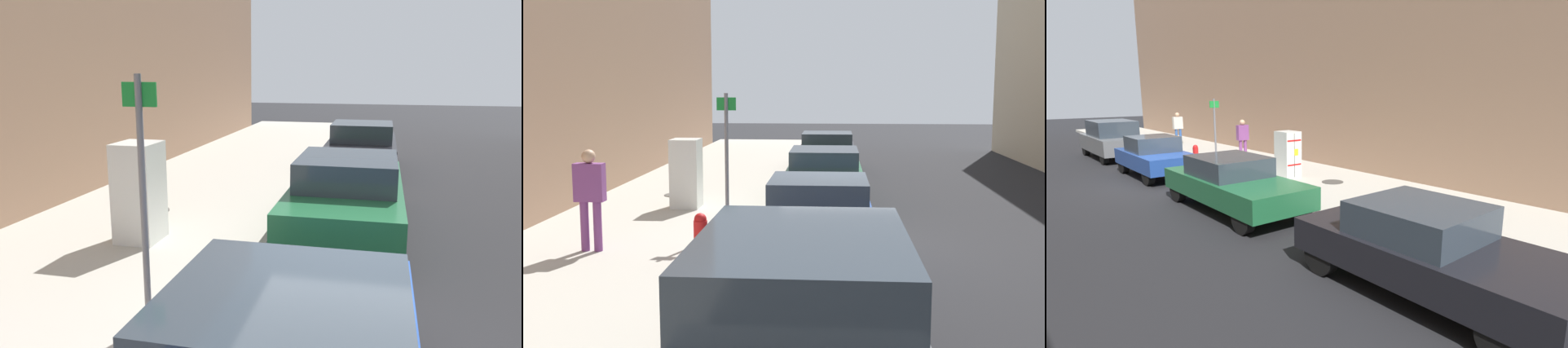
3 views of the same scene
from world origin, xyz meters
TOP-DOWN VIEW (x-y plane):
  - ground_plane at (0.00, 0.00)m, footprint 80.00×80.00m
  - sidewalk_slab at (-4.09, 0.00)m, footprint 4.46×44.00m
  - discarded_refrigerator at (-3.72, 2.75)m, footprint 0.63×0.73m
  - manhole_cover at (-4.32, 4.35)m, footprint 0.70×0.70m
  - street_sign_post at (-2.35, 0.18)m, footprint 0.36×0.07m
  - fire_hydrant at (-2.45, -1.81)m, footprint 0.22×0.22m
  - pedestrian_walking_far at (-4.42, -1.35)m, footprint 0.50×0.23m
  - parked_suv_gray at (-0.59, -6.66)m, footprint 1.94×4.54m
  - parked_hatchback_blue at (-0.59, -1.19)m, footprint 1.78×3.92m
  - parked_sedan_green at (-0.59, 4.49)m, footprint 1.87×4.73m
  - parked_sedan_dark at (-0.59, 10.39)m, footprint 1.87×4.30m

SIDE VIEW (x-z plane):
  - ground_plane at x=0.00m, z-range 0.00..0.00m
  - sidewalk_slab at x=-4.09m, z-range 0.00..0.18m
  - manhole_cover at x=-4.32m, z-range 0.18..0.19m
  - fire_hydrant at x=-2.45m, z-range 0.19..0.96m
  - parked_sedan_dark at x=-0.59m, z-range 0.03..1.42m
  - parked_sedan_green at x=-0.59m, z-range 0.03..1.43m
  - parked_hatchback_blue at x=-0.59m, z-range 0.02..1.48m
  - parked_suv_gray at x=-0.59m, z-range 0.03..1.77m
  - discarded_refrigerator at x=-3.72m, z-range 0.18..1.75m
  - pedestrian_walking_far at x=-4.42m, z-range 0.32..2.04m
  - street_sign_post at x=-2.35m, z-range 0.33..2.97m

